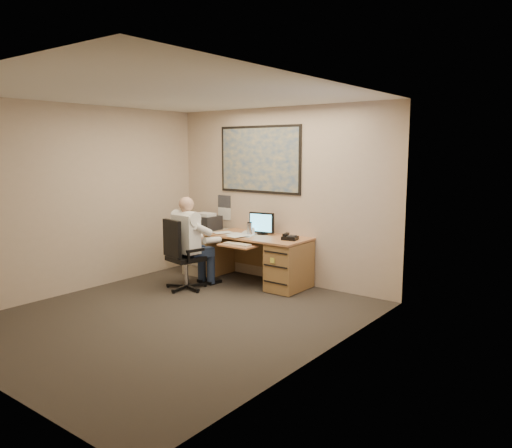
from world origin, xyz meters
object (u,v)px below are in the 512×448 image
Objects in this scene: office_chair at (184,269)px; person at (187,243)px; filing_cabinet at (206,247)px; desk at (277,258)px.

person reaches higher than office_chair.
filing_cabinet is at bearing 126.50° from office_chair.
desk reaches higher than office_chair.
desk is at bearing 55.53° from office_chair.
person is (-1.01, -0.88, 0.25)m from desk.
desk is 1.43m from filing_cabinet.
filing_cabinet is at bearing -179.68° from desk.
office_chair is (-1.00, -0.95, -0.13)m from desk.
desk is 1.57× the size of filing_cabinet.
filing_cabinet is 0.74× the size of person.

